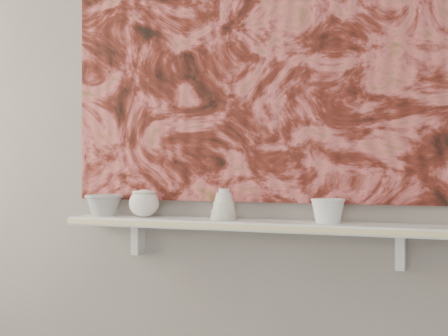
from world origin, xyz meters
The scene contains 11 objects.
wall_back centered at (0.00, 1.60, 1.35)m, with size 3.60×3.60×0.00m, color gray.
shelf centered at (0.00, 1.51, 0.92)m, with size 1.40×0.18×0.03m, color silver.
shelf_stripe centered at (0.00, 1.41, 0.92)m, with size 1.40×0.01×0.02m, color beige.
bracket_left centered at (-0.49, 1.57, 0.84)m, with size 0.03×0.06×0.12m, color silver.
bracket_right centered at (0.49, 1.57, 0.84)m, with size 0.03×0.06×0.12m, color silver.
painting centered at (0.00, 1.59, 1.54)m, with size 1.50×0.03×1.10m, color #5C1E15.
house_motif centered at (0.45, 1.57, 1.23)m, with size 0.09×0.00×0.08m, color black.
bowl_grey centered at (-0.60, 1.51, 0.97)m, with size 0.15×0.15×0.08m, color #9B9B98, non-canonical shape.
cup_cream centered at (-0.43, 1.51, 0.98)m, with size 0.11×0.11×0.10m, color white, non-canonical shape.
bell_vessel centered at (-0.11, 1.51, 0.99)m, with size 0.10×0.10×0.11m, color white, non-canonical shape.
bowl_white centered at (0.26, 1.51, 0.97)m, with size 0.11×0.11×0.08m, color silver, non-canonical shape.
Camera 1 is at (0.71, -0.53, 1.11)m, focal length 50.00 mm.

